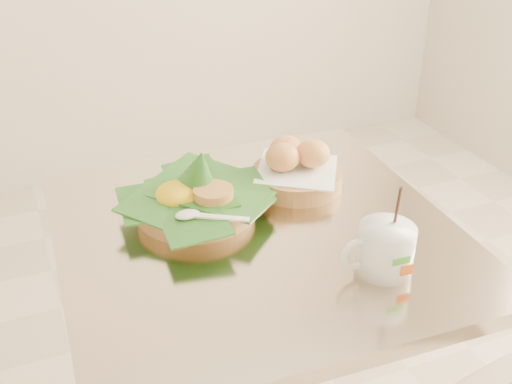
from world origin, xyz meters
name	(u,v)px	position (x,y,z in m)	size (l,w,h in m)	color
cafe_table	(257,323)	(0.11, 0.02, 0.53)	(0.73, 0.73, 0.75)	gray
rice_basket	(195,195)	(0.03, 0.12, 0.79)	(0.28, 0.28, 0.14)	tan
bread_basket	(296,168)	(0.25, 0.14, 0.79)	(0.21, 0.21, 0.09)	tan
coffee_mug	(384,248)	(0.25, -0.17, 0.79)	(0.13, 0.10, 0.16)	white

